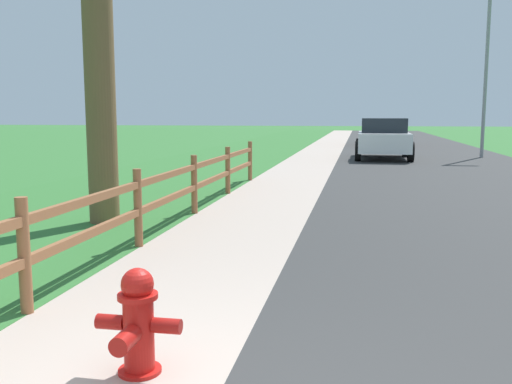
{
  "coord_description": "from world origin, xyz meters",
  "views": [
    {
      "loc": [
        0.83,
        -2.77,
        1.74
      ],
      "look_at": [
        -0.67,
        5.34,
        0.6
      ],
      "focal_mm": 39.4,
      "sensor_mm": 36.0,
      "label": 1
    }
  ],
  "objects_px": {
    "parked_car_red": "(381,132)",
    "fire_hydrant": "(137,322)",
    "street_lamp": "(490,55)",
    "parked_suv_white": "(383,139)"
  },
  "relations": [
    {
      "from": "parked_car_red",
      "to": "fire_hydrant",
      "type": "bearing_deg",
      "value": -95.11
    },
    {
      "from": "fire_hydrant",
      "to": "parked_car_red",
      "type": "xyz_separation_m",
      "value": [
        2.64,
        29.47,
        0.39
      ]
    },
    {
      "from": "fire_hydrant",
      "to": "street_lamp",
      "type": "distance_m",
      "value": 22.18
    },
    {
      "from": "parked_car_red",
      "to": "street_lamp",
      "type": "bearing_deg",
      "value": -66.0
    },
    {
      "from": "street_lamp",
      "to": "parked_car_red",
      "type": "bearing_deg",
      "value": 114.0
    },
    {
      "from": "fire_hydrant",
      "to": "street_lamp",
      "type": "relative_size",
      "value": 0.11
    },
    {
      "from": "fire_hydrant",
      "to": "street_lamp",
      "type": "xyz_separation_m",
      "value": [
        6.46,
        20.89,
        3.72
      ]
    },
    {
      "from": "fire_hydrant",
      "to": "street_lamp",
      "type": "height_order",
      "value": "street_lamp"
    },
    {
      "from": "parked_suv_white",
      "to": "street_lamp",
      "type": "distance_m",
      "value": 5.47
    },
    {
      "from": "parked_suv_white",
      "to": "parked_car_red",
      "type": "xyz_separation_m",
      "value": [
        0.29,
        10.07,
        -0.04
      ]
    }
  ]
}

